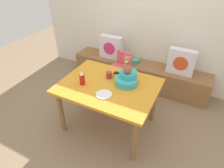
# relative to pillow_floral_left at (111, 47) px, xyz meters

# --- Properties ---
(ground_plane) EXTENTS (8.00, 8.00, 0.00)m
(ground_plane) POSITION_rel_pillow_floral_left_xyz_m (0.59, -1.21, -0.68)
(ground_plane) COLOR #8C7256
(back_wall) EXTENTS (4.40, 0.10, 2.60)m
(back_wall) POSITION_rel_pillow_floral_left_xyz_m (0.59, 0.29, 0.62)
(back_wall) COLOR silver
(back_wall) RESTS_ON ground_plane
(window_bench) EXTENTS (2.60, 0.44, 0.46)m
(window_bench) POSITION_rel_pillow_floral_left_xyz_m (0.59, 0.02, -0.45)
(window_bench) COLOR olive
(window_bench) RESTS_ON ground_plane
(pillow_floral_left) EXTENTS (0.44, 0.15, 0.44)m
(pillow_floral_left) POSITION_rel_pillow_floral_left_xyz_m (0.00, 0.00, 0.00)
(pillow_floral_left) COLOR silver
(pillow_floral_left) RESTS_ON window_bench
(pillow_floral_right) EXTENTS (0.44, 0.15, 0.44)m
(pillow_floral_right) POSITION_rel_pillow_floral_left_xyz_m (1.32, 0.00, 0.00)
(pillow_floral_right) COLOR silver
(pillow_floral_right) RESTS_ON window_bench
(book_stack) EXTENTS (0.20, 0.14, 0.07)m
(book_stack) POSITION_rel_pillow_floral_left_xyz_m (0.47, 0.02, -0.19)
(book_stack) COLOR teal
(book_stack) RESTS_ON window_bench
(dining_table) EXTENTS (1.28, 0.97, 0.74)m
(dining_table) POSITION_rel_pillow_floral_left_xyz_m (0.59, -1.21, -0.04)
(dining_table) COLOR orange
(dining_table) RESTS_ON ground_plane
(highchair) EXTENTS (0.39, 0.50, 0.79)m
(highchair) POSITION_rel_pillow_floral_left_xyz_m (0.39, -0.42, -0.16)
(highchair) COLOR #D84C59
(highchair) RESTS_ON ground_plane
(infant_seat_teal) EXTENTS (0.30, 0.33, 0.16)m
(infant_seat_teal) POSITION_rel_pillow_floral_left_xyz_m (0.79, -1.07, 0.13)
(infant_seat_teal) COLOR #34AAAF
(infant_seat_teal) RESTS_ON dining_table
(teddy_bear) EXTENTS (0.13, 0.12, 0.25)m
(teddy_bear) POSITION_rel_pillow_floral_left_xyz_m (0.79, -1.07, 0.34)
(teddy_bear) COLOR #A85A41
(teddy_bear) RESTS_ON infant_seat_teal
(ketchup_bottle) EXTENTS (0.07, 0.07, 0.18)m
(ketchup_bottle) POSITION_rel_pillow_floral_left_xyz_m (0.27, -1.35, 0.15)
(ketchup_bottle) COLOR red
(ketchup_bottle) RESTS_ON dining_table
(coffee_mug) EXTENTS (0.12, 0.08, 0.09)m
(coffee_mug) POSITION_rel_pillow_floral_left_xyz_m (0.52, -1.06, 0.11)
(coffee_mug) COLOR #9E332D
(coffee_mug) RESTS_ON dining_table
(dinner_plate_near) EXTENTS (0.20, 0.20, 0.01)m
(dinner_plate_near) POSITION_rel_pillow_floral_left_xyz_m (0.64, -1.43, 0.07)
(dinner_plate_near) COLOR white
(dinner_plate_near) RESTS_ON dining_table
(cell_phone) EXTENTS (0.15, 0.09, 0.01)m
(cell_phone) POSITION_rel_pillow_floral_left_xyz_m (0.58, -0.91, 0.06)
(cell_phone) COLOR black
(cell_phone) RESTS_ON dining_table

